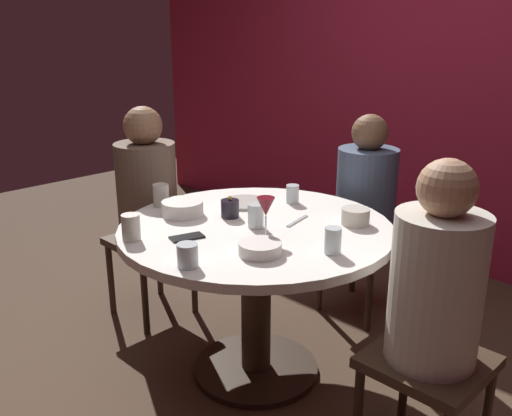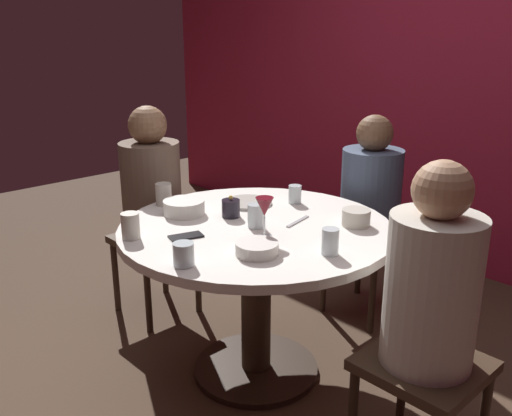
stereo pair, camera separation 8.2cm
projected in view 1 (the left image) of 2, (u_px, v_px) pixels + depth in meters
ground_plane at (256, 370)px, 2.71m from camera, size 8.00×8.00×0.00m
back_wall at (461, 76)px, 3.60m from camera, size 6.00×0.10×2.60m
dining_table at (256, 261)px, 2.54m from camera, size 1.23×1.23×0.76m
seated_diner_left at (147, 191)px, 3.05m from camera, size 0.40×0.40×1.21m
seated_diner_back at (366, 194)px, 3.09m from camera, size 0.40×0.40×1.16m
seated_diner_right at (436, 290)px, 1.91m from camera, size 0.40×0.40×1.20m
candle_holder at (230, 208)px, 2.57m from camera, size 0.08×0.08×0.10m
wine_glass at (266, 209)px, 2.29m from camera, size 0.08×0.08×0.18m
dinner_plate at (246, 203)px, 2.78m from camera, size 0.24×0.24×0.01m
cell_phone at (187, 237)px, 2.33m from camera, size 0.11×0.15×0.01m
bowl_serving_large at (183, 208)px, 2.61m from camera, size 0.19×0.19×0.07m
bowl_salad_center at (355, 216)px, 2.48m from camera, size 0.13×0.13×0.07m
bowl_small_white at (260, 248)px, 2.15m from camera, size 0.17×0.17×0.05m
cup_near_candle at (188, 255)px, 2.04m from camera, size 0.08×0.08×0.09m
cup_by_left_diner at (256, 216)px, 2.44m from camera, size 0.07×0.07×0.11m
cup_by_right_diner at (333, 241)px, 2.15m from camera, size 0.07×0.07×0.11m
cup_center_front at (131, 227)px, 2.29m from camera, size 0.08×0.08×0.11m
cup_far_edge at (161, 195)px, 2.73m from camera, size 0.08×0.08×0.11m
cup_beside_wine at (293, 194)px, 2.79m from camera, size 0.06×0.06×0.09m
fork_near_plate at (297, 221)px, 2.53m from camera, size 0.05×0.18×0.01m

